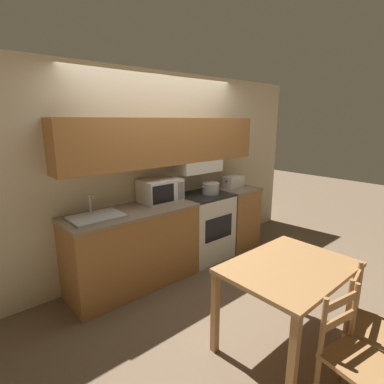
# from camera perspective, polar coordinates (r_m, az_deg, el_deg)

# --- Properties ---
(ground_plane) EXTENTS (16.00, 16.00, 0.00)m
(ground_plane) POSITION_cam_1_polar(r_m,az_deg,el_deg) (4.42, -5.36, -12.63)
(ground_plane) COLOR brown
(wall_back) EXTENTS (5.25, 0.38, 2.55)m
(wall_back) POSITION_cam_1_polar(r_m,az_deg,el_deg) (3.96, -5.14, 6.32)
(wall_back) COLOR beige
(wall_back) RESTS_ON ground_plane
(lower_counter_main) EXTENTS (1.57, 0.63, 0.94)m
(lower_counter_main) POSITION_cam_1_polar(r_m,az_deg,el_deg) (3.67, -11.08, -10.43)
(lower_counter_main) COLOR #A36B38
(lower_counter_main) RESTS_ON ground_plane
(lower_counter_right_stub) EXTENTS (0.58, 0.63, 0.94)m
(lower_counter_right_stub) POSITION_cam_1_polar(r_m,az_deg,el_deg) (4.76, 8.03, -4.66)
(lower_counter_right_stub) COLOR #A36B38
(lower_counter_right_stub) RESTS_ON ground_plane
(stove_range) EXTENTS (0.72, 0.60, 0.94)m
(stove_range) POSITION_cam_1_polar(r_m,az_deg,el_deg) (4.31, 2.23, -6.48)
(stove_range) COLOR white
(stove_range) RESTS_ON ground_plane
(cooking_pot) EXTENTS (0.33, 0.25, 0.16)m
(cooking_pot) POSITION_cam_1_polar(r_m,az_deg,el_deg) (4.19, 3.57, 0.78)
(cooking_pot) COLOR #B7BABF
(cooking_pot) RESTS_ON stove_range
(microwave) EXTENTS (0.50, 0.37, 0.28)m
(microwave) POSITION_cam_1_polar(r_m,az_deg,el_deg) (3.80, -6.09, 0.31)
(microwave) COLOR white
(microwave) RESTS_ON lower_counter_main
(toaster) EXTENTS (0.31, 0.20, 0.18)m
(toaster) POSITION_cam_1_polar(r_m,az_deg,el_deg) (4.62, 7.86, 1.95)
(toaster) COLOR white
(toaster) RESTS_ON lower_counter_right_stub
(sink_basin) EXTENTS (0.54, 0.39, 0.23)m
(sink_basin) POSITION_cam_1_polar(r_m,az_deg,el_deg) (3.33, -17.74, -4.47)
(sink_basin) COLOR #B7BABF
(sink_basin) RESTS_ON lower_counter_main
(dining_table) EXTENTS (1.08, 0.80, 0.78)m
(dining_table) POSITION_cam_1_polar(r_m,az_deg,el_deg) (2.72, 17.96, -15.17)
(dining_table) COLOR #9E7042
(dining_table) RESTS_ON ground_plane
(chair_left_of_table) EXTENTS (0.44, 0.44, 0.84)m
(chair_left_of_table) POSITION_cam_1_polar(r_m,az_deg,el_deg) (2.50, 28.49, -26.03)
(chair_left_of_table) COLOR #9E7042
(chair_left_of_table) RESTS_ON ground_plane
(chair_right_of_table) EXTENTS (0.45, 0.45, 0.84)m
(chair_right_of_table) POSITION_cam_1_polar(r_m,az_deg,el_deg) (2.84, 30.72, -21.23)
(chair_right_of_table) COLOR #9E7042
(chair_right_of_table) RESTS_ON ground_plane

